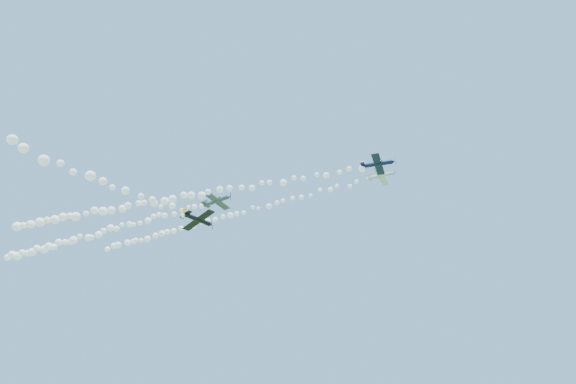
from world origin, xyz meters
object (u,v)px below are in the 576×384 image
at_px(plane_white, 381,176).
at_px(plane_grey, 217,201).
at_px(plane_black, 198,220).
at_px(plane_navy, 378,164).

xyz_separation_m(plane_white, plane_grey, (-31.92, -15.24, -5.73)).
height_order(plane_white, plane_black, plane_white).
relative_size(plane_grey, plane_black, 1.03).
bearing_deg(plane_white, plane_black, -134.43).
distance_m(plane_navy, plane_grey, 36.18).
bearing_deg(plane_grey, plane_black, -68.92).
distance_m(plane_white, plane_grey, 35.83).
height_order(plane_grey, plane_black, plane_grey).
bearing_deg(plane_grey, plane_white, 27.08).
bearing_deg(plane_black, plane_white, -35.00).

